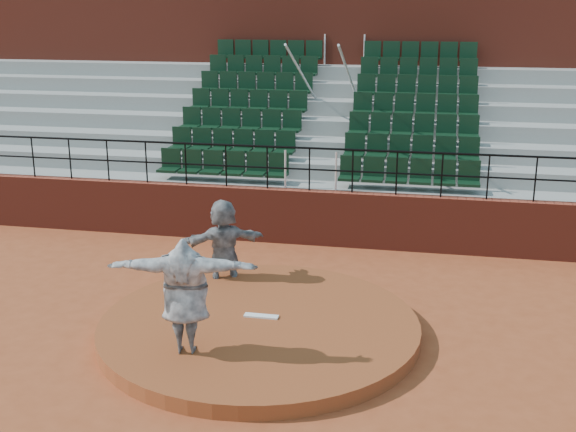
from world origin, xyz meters
name	(u,v)px	position (x,y,z in m)	size (l,w,h in m)	color
ground	(259,334)	(0.00, 0.00, 0.00)	(90.00, 90.00, 0.00)	#994422
pitchers_mound	(259,327)	(0.00, 0.00, 0.12)	(5.50, 5.50, 0.25)	brown
pitching_rubber	(261,316)	(0.00, 0.15, 0.27)	(0.60, 0.15, 0.03)	white
boundary_wall	(309,217)	(0.00, 5.00, 0.65)	(24.00, 0.30, 1.30)	maroon
wall_railing	(309,160)	(0.00, 5.00, 2.03)	(24.04, 0.05, 1.03)	black
seating_deck	(331,154)	(0.00, 8.65, 1.44)	(24.00, 5.97, 4.63)	gray
press_box_facade	(350,66)	(0.00, 12.60, 3.55)	(24.00, 3.00, 7.10)	maroon
pitcher	(185,295)	(-0.85, -1.31, 1.18)	(2.28, 0.62, 1.86)	black
fielder	(224,244)	(-1.18, 1.91, 0.92)	(1.70, 0.54, 1.84)	black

